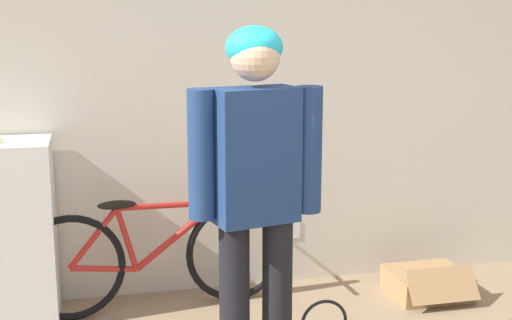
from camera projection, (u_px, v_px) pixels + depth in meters
name	position (u px, v px, depth m)	size (l,w,h in m)	color
wall_back	(208.00, 86.00, 4.36)	(8.00, 0.07, 2.60)	beige
person	(256.00, 180.00, 3.20)	(0.61, 0.27, 1.69)	black
bicycle	(156.00, 255.00, 4.19)	(1.62, 0.46, 0.70)	black
cardboard_box	(427.00, 283.00, 4.46)	(0.46, 0.48, 0.23)	#A87F51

